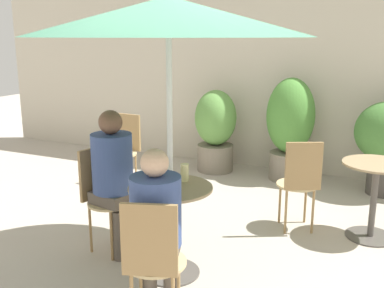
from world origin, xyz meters
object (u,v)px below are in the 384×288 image
at_px(cafe_table_far, 375,189).
at_px(seated_person_1, 156,221).
at_px(bistro_chair_2, 125,144).
at_px(cafe_table_near, 171,215).
at_px(bistro_chair_0, 103,190).
at_px(potted_plant_0, 215,129).
at_px(umbrella, 168,17).
at_px(potted_plant_1, 290,126).
at_px(beer_glass_1, 155,182).
at_px(bistro_chair_3, 300,178).
at_px(bistro_chair_1, 153,255).
at_px(beer_glass_0, 185,172).
at_px(seated_person_0, 114,171).

xyz_separation_m(cafe_table_far, seated_person_1, (-1.22, -1.96, 0.23)).
bearing_deg(bistro_chair_2, cafe_table_near, -43.79).
bearing_deg(bistro_chair_0, cafe_table_near, -90.00).
bearing_deg(seated_person_1, cafe_table_far, -140.77).
relative_size(potted_plant_0, umbrella, 0.54).
bearing_deg(cafe_table_near, cafe_table_far, 44.14).
bearing_deg(potted_plant_1, umbrella, -96.01).
bearing_deg(bistro_chair_0, seated_person_1, -116.42).
bearing_deg(umbrella, bistro_chair_2, 132.06).
distance_m(potted_plant_0, potted_plant_1, 1.04).
height_order(beer_glass_1, umbrella, umbrella).
relative_size(beer_glass_1, potted_plant_1, 0.12).
bearing_deg(bistro_chair_3, cafe_table_near, 31.53).
relative_size(cafe_table_near, potted_plant_1, 0.54).
distance_m(bistro_chair_1, umbrella, 1.63).
xyz_separation_m(seated_person_1, potted_plant_1, (0.10, 3.40, 0.02)).
xyz_separation_m(potted_plant_0, potted_plant_1, (1.03, 0.02, 0.12)).
height_order(beer_glass_0, beer_glass_1, beer_glass_1).
height_order(seated_person_0, beer_glass_0, seated_person_0).
distance_m(bistro_chair_1, beer_glass_0, 0.95).
relative_size(bistro_chair_3, beer_glass_0, 6.52).
relative_size(cafe_table_near, potted_plant_0, 0.64).
relative_size(bistro_chair_0, umbrella, 0.43).
distance_m(bistro_chair_3, umbrella, 2.03).
distance_m(bistro_chair_1, bistro_chair_3, 2.00).
bearing_deg(bistro_chair_1, seated_person_1, -90.00).
relative_size(cafe_table_near, beer_glass_0, 5.20).
bearing_deg(beer_glass_0, umbrella, -103.27).
relative_size(seated_person_0, beer_glass_1, 8.03).
bearing_deg(cafe_table_far, seated_person_0, -148.11).
height_order(bistro_chair_2, seated_person_0, seated_person_0).
bearing_deg(beer_glass_1, bistro_chair_1, -62.65).
bearing_deg(bistro_chair_0, seated_person_0, -90.00).
bearing_deg(beer_glass_1, bistro_chair_0, 155.87).
bearing_deg(umbrella, cafe_table_far, 44.14).
bearing_deg(cafe_table_far, beer_glass_1, -133.30).
bearing_deg(potted_plant_1, beer_glass_0, -95.54).
distance_m(beer_glass_0, umbrella, 1.20).
relative_size(potted_plant_0, potted_plant_1, 0.85).
height_order(cafe_table_near, potted_plant_0, potted_plant_0).
bearing_deg(potted_plant_0, cafe_table_far, -33.26).
bearing_deg(bistro_chair_3, seated_person_1, 46.29).
bearing_deg(cafe_table_near, potted_plant_1, 83.99).
distance_m(cafe_table_far, bistro_chair_1, 2.41).
bearing_deg(cafe_table_near, umbrella, -26.57).
relative_size(beer_glass_1, potted_plant_0, 0.14).
bearing_deg(bistro_chair_0, beer_glass_0, -77.22).
bearing_deg(seated_person_0, bistro_chair_2, 41.27).
distance_m(seated_person_0, seated_person_1, 1.07).
bearing_deg(beer_glass_1, cafe_table_near, 77.05).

